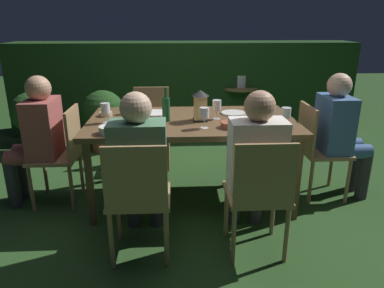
{
  "coord_description": "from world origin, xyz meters",
  "views": [
    {
      "loc": [
        -0.17,
        -3.03,
        1.58
      ],
      "look_at": [
        0.0,
        0.0,
        0.53
      ],
      "focal_mm": 33.69,
      "sensor_mm": 36.0,
      "label": 1
    }
  ],
  "objects_px": {
    "green_bottle_on_table": "(166,109)",
    "wine_glass_c": "(204,114)",
    "person_in_green": "(140,163)",
    "potted_plant_corner": "(104,116)",
    "bowl_olives": "(110,130)",
    "plate_c": "(142,127)",
    "wine_glass_b": "(134,101)",
    "potted_plant_by_hedge": "(32,117)",
    "wine_glass_a": "(105,109)",
    "ice_bucket": "(240,79)",
    "wine_glass_d": "(217,106)",
    "bowl_bread": "(231,124)",
    "dining_table": "(192,125)",
    "plate_b": "(156,113)",
    "chair_side_left_a": "(138,195)",
    "bowl_dip": "(106,114)",
    "person_in_cream": "(254,160)",
    "plate_a": "(233,113)",
    "chair_side_left_b": "(259,192)",
    "chair_head_near": "(62,151)",
    "bowl_salad": "(255,120)",
    "side_table": "(239,102)",
    "wine_glass_e": "(286,114)",
    "chair_side_right_a": "(152,123)",
    "person_in_blue": "(340,130)",
    "lantern_centerpiece": "(200,104)"
  },
  "relations": [
    {
      "from": "chair_head_near",
      "to": "plate_b",
      "type": "bearing_deg",
      "value": 14.59
    },
    {
      "from": "person_in_cream",
      "to": "bowl_olives",
      "type": "bearing_deg",
      "value": 163.48
    },
    {
      "from": "green_bottle_on_table",
      "to": "wine_glass_c",
      "type": "relative_size",
      "value": 1.72
    },
    {
      "from": "chair_side_right_a",
      "to": "plate_b",
      "type": "bearing_deg",
      "value": -83.01
    },
    {
      "from": "chair_side_right_a",
      "to": "plate_b",
      "type": "relative_size",
      "value": 3.45
    },
    {
      "from": "wine_glass_a",
      "to": "ice_bucket",
      "type": "distance_m",
      "value": 2.6
    },
    {
      "from": "bowl_salad",
      "to": "side_table",
      "type": "xyz_separation_m",
      "value": [
        0.27,
        2.19,
        -0.34
      ]
    },
    {
      "from": "wine_glass_e",
      "to": "side_table",
      "type": "distance_m",
      "value": 2.39
    },
    {
      "from": "dining_table",
      "to": "wine_glass_a",
      "type": "xyz_separation_m",
      "value": [
        -0.73,
        -0.07,
        0.17
      ]
    },
    {
      "from": "chair_side_left_b",
      "to": "wine_glass_a",
      "type": "xyz_separation_m",
      "value": [
        -1.13,
        0.81,
        0.39
      ]
    },
    {
      "from": "person_in_green",
      "to": "potted_plant_corner",
      "type": "xyz_separation_m",
      "value": [
        -0.63,
        2.07,
        -0.2
      ]
    },
    {
      "from": "wine_glass_b",
      "to": "potted_plant_by_hedge",
      "type": "bearing_deg",
      "value": 141.34
    },
    {
      "from": "person_in_cream",
      "to": "chair_head_near",
      "type": "xyz_separation_m",
      "value": [
        -1.55,
        0.69,
        -0.15
      ]
    },
    {
      "from": "wine_glass_a",
      "to": "bowl_olives",
      "type": "distance_m",
      "value": 0.33
    },
    {
      "from": "wine_glass_e",
      "to": "person_in_blue",
      "type": "bearing_deg",
      "value": 26.88
    },
    {
      "from": "wine_glass_d",
      "to": "side_table",
      "type": "xyz_separation_m",
      "value": [
        0.58,
        2.04,
        -0.42
      ]
    },
    {
      "from": "plate_b",
      "to": "bowl_olives",
      "type": "height_order",
      "value": "bowl_olives"
    },
    {
      "from": "wine_glass_d",
      "to": "potted_plant_corner",
      "type": "bearing_deg",
      "value": 132.23
    },
    {
      "from": "person_in_green",
      "to": "plate_b",
      "type": "height_order",
      "value": "person_in_green"
    },
    {
      "from": "green_bottle_on_table",
      "to": "bowl_dip",
      "type": "relative_size",
      "value": 2.54
    },
    {
      "from": "chair_side_left_a",
      "to": "wine_glass_d",
      "type": "height_order",
      "value": "wine_glass_d"
    },
    {
      "from": "plate_a",
      "to": "person_in_green",
      "type": "bearing_deg",
      "value": -132.68
    },
    {
      "from": "person_in_cream",
      "to": "person_in_green",
      "type": "bearing_deg",
      "value": 180.0
    },
    {
      "from": "bowl_olives",
      "to": "plate_c",
      "type": "bearing_deg",
      "value": 32.68
    },
    {
      "from": "green_bottle_on_table",
      "to": "wine_glass_d",
      "type": "distance_m",
      "value": 0.44
    },
    {
      "from": "wine_glass_e",
      "to": "chair_side_right_a",
      "type": "bearing_deg",
      "value": 133.42
    },
    {
      "from": "wine_glass_d",
      "to": "bowl_olives",
      "type": "relative_size",
      "value": 1.0
    },
    {
      "from": "person_in_cream",
      "to": "wine_glass_e",
      "type": "bearing_deg",
      "value": 49.45
    },
    {
      "from": "bowl_bread",
      "to": "potted_plant_by_hedge",
      "type": "distance_m",
      "value": 2.74
    },
    {
      "from": "wine_glass_d",
      "to": "bowl_bread",
      "type": "bearing_deg",
      "value": -72.99
    },
    {
      "from": "chair_side_left_a",
      "to": "plate_b",
      "type": "relative_size",
      "value": 3.45
    },
    {
      "from": "dining_table",
      "to": "bowl_bread",
      "type": "height_order",
      "value": "bowl_bread"
    },
    {
      "from": "wine_glass_d",
      "to": "plate_c",
      "type": "xyz_separation_m",
      "value": [
        -0.63,
        -0.23,
        -0.11
      ]
    },
    {
      "from": "side_table",
      "to": "green_bottle_on_table",
      "type": "bearing_deg",
      "value": -115.99
    },
    {
      "from": "chair_side_left_a",
      "to": "wine_glass_c",
      "type": "bearing_deg",
      "value": 51.4
    },
    {
      "from": "bowl_bread",
      "to": "bowl_olives",
      "type": "bearing_deg",
      "value": -173.16
    },
    {
      "from": "plate_a",
      "to": "bowl_olives",
      "type": "xyz_separation_m",
      "value": [
        -1.04,
        -0.55,
        0.02
      ]
    },
    {
      "from": "wine_glass_c",
      "to": "potted_plant_corner",
      "type": "distance_m",
      "value": 2.04
    },
    {
      "from": "green_bottle_on_table",
      "to": "bowl_olives",
      "type": "height_order",
      "value": "green_bottle_on_table"
    },
    {
      "from": "dining_table",
      "to": "plate_b",
      "type": "distance_m",
      "value": 0.39
    },
    {
      "from": "person_in_cream",
      "to": "potted_plant_corner",
      "type": "relative_size",
      "value": 1.5
    },
    {
      "from": "lantern_centerpiece",
      "to": "wine_glass_d",
      "type": "height_order",
      "value": "lantern_centerpiece"
    },
    {
      "from": "wine_glass_b",
      "to": "plate_c",
      "type": "xyz_separation_m",
      "value": [
        0.1,
        -0.48,
        -0.11
      ]
    },
    {
      "from": "bowl_dip",
      "to": "chair_side_left_a",
      "type": "bearing_deg",
      "value": -70.69
    },
    {
      "from": "wine_glass_c",
      "to": "potted_plant_by_hedge",
      "type": "distance_m",
      "value": 2.59
    },
    {
      "from": "lantern_centerpiece",
      "to": "wine_glass_c",
      "type": "distance_m",
      "value": 0.24
    },
    {
      "from": "plate_c",
      "to": "chair_side_right_a",
      "type": "bearing_deg",
      "value": 89.47
    },
    {
      "from": "chair_side_left_b",
      "to": "chair_head_near",
      "type": "distance_m",
      "value": 1.79
    },
    {
      "from": "wine_glass_c",
      "to": "wine_glass_a",
      "type": "bearing_deg",
      "value": 165.96
    },
    {
      "from": "chair_side_left_a",
      "to": "chair_side_right_a",
      "type": "relative_size",
      "value": 1.0
    }
  ]
}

